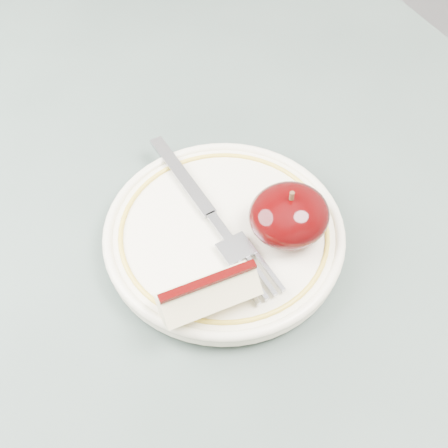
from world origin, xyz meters
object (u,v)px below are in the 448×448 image
plate (224,234)px  fork (211,216)px  table (142,310)px  apple_half (289,215)px

plate → fork: 0.02m
table → plate: 0.13m
table → plate: plate is taller
fork → table: bearing=83.3°
apple_half → fork: bearing=140.6°
plate → table: bearing=163.9°
table → fork: 0.13m
table → plate: bearing=-16.1°
apple_half → fork: size_ratio=0.34×
table → fork: size_ratio=4.44×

